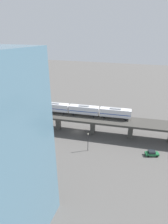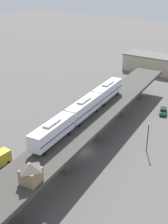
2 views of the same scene
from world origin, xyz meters
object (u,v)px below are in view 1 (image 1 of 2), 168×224
street_car_green (152,153)px  street_car_white (17,129)px  signal_hut (25,110)px  delivery_truck (57,112)px  subway_train (84,110)px  street_lamp (88,141)px

street_car_green → street_car_white: bearing=-88.8°
signal_hut → street_car_green: signal_hut is taller
signal_hut → street_car_white: size_ratio=0.79×
signal_hut → delivery_truck: 18.43m
subway_train → delivery_truck: size_ratio=5.13×
subway_train → street_car_white: (9.90, -26.85, -8.66)m
signal_hut → street_car_green: (2.46, 51.00, -7.92)m
street_car_white → delivery_truck: bearing=155.5°
signal_hut → subway_train: bearing=104.8°
subway_train → street_lamp: size_ratio=5.37×
street_car_green → delivery_truck: 48.74m
delivery_truck → street_car_white: bearing=-24.5°
street_car_white → street_lamp: (3.12, 32.78, 3.17)m
street_car_white → street_car_green: bearing=91.2°
street_car_green → street_lamp: street_lamp is taller
street_car_green → street_lamp: (4.28, -21.26, 3.17)m
subway_train → street_car_white: size_ratio=8.34×
street_lamp → subway_train: bearing=-155.5°
street_car_white → delivery_truck: size_ratio=0.62×
delivery_truck → signal_hut: bearing=-20.2°
street_car_green → street_car_white: 54.05m
street_car_white → street_lamp: 33.08m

